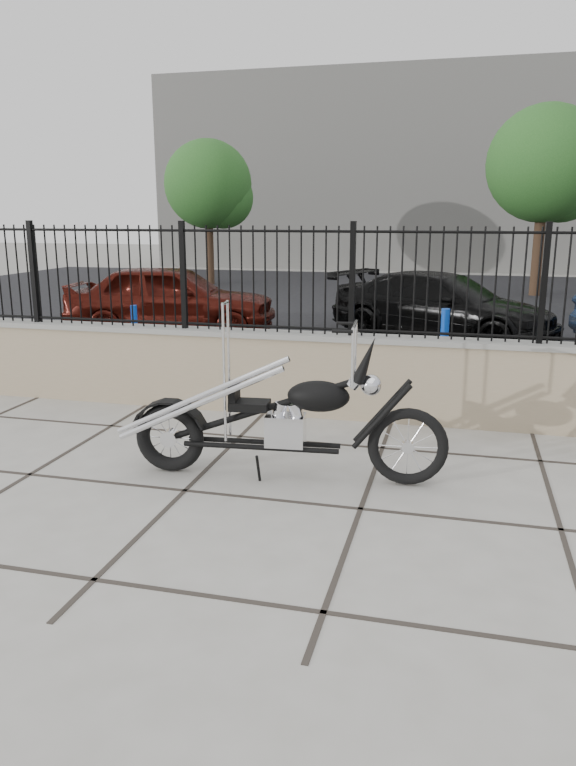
# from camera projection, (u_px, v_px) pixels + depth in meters

# --- Properties ---
(ground_plane) EXTENTS (90.00, 90.00, 0.00)m
(ground_plane) POSITION_uv_depth(u_px,v_px,m) (185.00, 491.00, 5.79)
(ground_plane) COLOR #99968E
(ground_plane) RESTS_ON ground
(parking_lot) EXTENTS (30.00, 30.00, 0.00)m
(parking_lot) POSITION_uv_depth(u_px,v_px,m) (373.00, 305.00, 17.55)
(parking_lot) COLOR black
(parking_lot) RESTS_ON ground
(retaining_wall) EXTENTS (14.00, 0.36, 0.96)m
(retaining_wall) POSITION_uv_depth(u_px,v_px,m) (266.00, 372.00, 8.02)
(retaining_wall) COLOR gray
(retaining_wall) RESTS_ON ground_plane
(iron_fence) EXTENTS (14.00, 0.08, 1.20)m
(iron_fence) POSITION_uv_depth(u_px,v_px,m) (265.00, 279.00, 7.76)
(iron_fence) COLOR black
(iron_fence) RESTS_ON retaining_wall
(background_building) EXTENTS (22.00, 6.00, 8.00)m
(background_building) POSITION_uv_depth(u_px,v_px,m) (417.00, 174.00, 29.75)
(background_building) COLOR beige
(background_building) RESTS_ON ground_plane
(chopper_motorcycle) EXTENTS (2.68, 0.70, 1.59)m
(chopper_motorcycle) POSITION_uv_depth(u_px,v_px,m) (279.00, 391.00, 5.90)
(chopper_motorcycle) COLOR black
(chopper_motorcycle) RESTS_ON ground_plane
(car_red) EXTENTS (4.24, 2.23, 1.37)m
(car_red) POSITION_uv_depth(u_px,v_px,m) (172.00, 299.00, 13.23)
(car_red) COLOR #410F09
(car_red) RESTS_ON parking_lot
(car_black) EXTENTS (4.61, 3.39, 1.24)m
(car_black) POSITION_uv_depth(u_px,v_px,m) (443.00, 307.00, 12.57)
(car_black) COLOR black
(car_black) RESTS_ON parking_lot
(bollard_a) EXTENTS (0.12, 0.12, 0.86)m
(bollard_a) POSITION_uv_depth(u_px,v_px,m) (135.00, 331.00, 11.09)
(bollard_a) COLOR #0D2FC3
(bollard_a) RESTS_ON ground_plane
(bollard_b) EXTENTS (0.14, 0.14, 0.99)m
(bollard_b) POSITION_uv_depth(u_px,v_px,m) (444.00, 343.00, 9.73)
(bollard_b) COLOR blue
(bollard_b) RESTS_ON ground_plane
(tree_left) EXTENTS (2.84, 2.84, 4.80)m
(tree_left) POSITION_uv_depth(u_px,v_px,m) (208.00, 180.00, 22.16)
(tree_left) COLOR #382619
(tree_left) RESTS_ON ground_plane
(tree_right) EXTENTS (3.21, 3.21, 5.41)m
(tree_right) POSITION_uv_depth(u_px,v_px,m) (546.00, 158.00, 18.86)
(tree_right) COLOR #382619
(tree_right) RESTS_ON ground_plane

